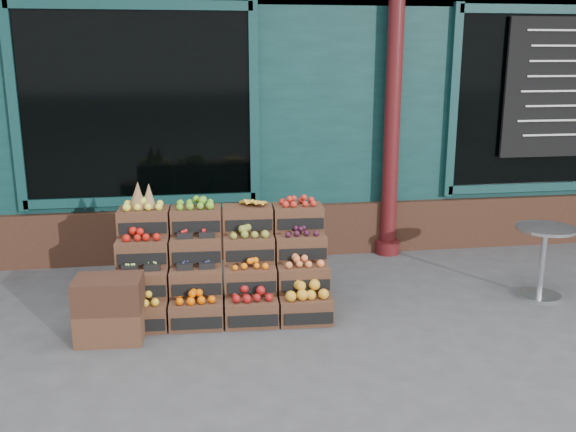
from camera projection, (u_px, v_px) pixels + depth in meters
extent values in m
plane|color=#404043|center=(324.00, 332.00, 5.44)|extent=(60.00, 60.00, 0.00)
cube|color=#0E3130|center=(255.00, 46.00, 9.83)|extent=(12.00, 6.00, 4.80)
cube|color=#0E3130|center=(284.00, 126.00, 7.23)|extent=(12.00, 0.12, 3.00)
cube|color=#372016|center=(285.00, 230.00, 7.45)|extent=(12.00, 0.18, 0.60)
cube|color=black|center=(137.00, 106.00, 6.85)|extent=(2.40, 0.06, 2.00)
cube|color=black|center=(552.00, 101.00, 7.58)|extent=(2.40, 0.06, 2.00)
cylinder|color=#4A1113|center=(392.00, 117.00, 7.19)|extent=(0.18, 0.18, 3.20)
cube|color=black|center=(557.00, 88.00, 7.47)|extent=(1.30, 0.04, 1.60)
cube|color=#492C1D|center=(141.00, 315.00, 5.50)|extent=(0.47, 0.34, 0.23)
cube|color=black|center=(139.00, 326.00, 5.34)|extent=(0.42, 0.04, 0.10)
cube|color=gold|center=(140.00, 299.00, 5.46)|extent=(0.38, 0.26, 0.07)
cube|color=#492C1D|center=(197.00, 313.00, 5.55)|extent=(0.47, 0.34, 0.23)
cube|color=black|center=(196.00, 324.00, 5.39)|extent=(0.42, 0.04, 0.10)
cube|color=#DC5600|center=(196.00, 296.00, 5.51)|extent=(0.38, 0.26, 0.08)
cube|color=#492C1D|center=(251.00, 311.00, 5.59)|extent=(0.47, 0.34, 0.23)
cube|color=black|center=(252.00, 321.00, 5.44)|extent=(0.42, 0.04, 0.10)
cube|color=maroon|center=(251.00, 294.00, 5.56)|extent=(0.38, 0.26, 0.09)
cube|color=#492C1D|center=(305.00, 309.00, 5.64)|extent=(0.47, 0.34, 0.23)
cube|color=black|center=(308.00, 319.00, 5.48)|extent=(0.42, 0.04, 0.10)
cube|color=orange|center=(305.00, 291.00, 5.60)|extent=(0.38, 0.26, 0.11)
cube|color=#492C1D|center=(142.00, 282.00, 5.63)|extent=(0.47, 0.34, 0.23)
cube|color=black|center=(140.00, 292.00, 5.47)|extent=(0.42, 0.04, 0.10)
cube|color=#9DD25A|center=(141.00, 269.00, 5.60)|extent=(0.38, 0.26, 0.03)
cube|color=#492C1D|center=(196.00, 281.00, 5.68)|extent=(0.47, 0.34, 0.23)
cube|color=black|center=(196.00, 290.00, 5.52)|extent=(0.42, 0.04, 0.10)
cube|color=navy|center=(196.00, 267.00, 5.65)|extent=(0.38, 0.26, 0.03)
cube|color=#492C1D|center=(250.00, 279.00, 5.72)|extent=(0.47, 0.34, 0.23)
cube|color=black|center=(251.00, 288.00, 5.57)|extent=(0.42, 0.04, 0.10)
cube|color=orange|center=(250.00, 263.00, 5.69)|extent=(0.38, 0.26, 0.06)
cube|color=#492C1D|center=(303.00, 277.00, 5.77)|extent=(0.47, 0.34, 0.23)
cube|color=black|center=(305.00, 286.00, 5.61)|extent=(0.42, 0.04, 0.10)
cube|color=orange|center=(303.00, 261.00, 5.73)|extent=(0.38, 0.26, 0.07)
cube|color=#492C1D|center=(143.00, 251.00, 5.76)|extent=(0.47, 0.34, 0.23)
cube|color=black|center=(141.00, 259.00, 5.60)|extent=(0.42, 0.04, 0.10)
cube|color=#AA130B|center=(142.00, 235.00, 5.72)|extent=(0.38, 0.26, 0.08)
cube|color=#492C1D|center=(196.00, 249.00, 5.81)|extent=(0.47, 0.34, 0.23)
cube|color=black|center=(196.00, 258.00, 5.65)|extent=(0.42, 0.04, 0.10)
cube|color=red|center=(196.00, 236.00, 5.78)|extent=(0.38, 0.26, 0.03)
cube|color=#492C1D|center=(249.00, 248.00, 5.85)|extent=(0.47, 0.34, 0.23)
cube|color=black|center=(250.00, 256.00, 5.70)|extent=(0.42, 0.04, 0.10)
cube|color=olive|center=(248.00, 232.00, 5.82)|extent=(0.38, 0.26, 0.08)
cube|color=#492C1D|center=(300.00, 246.00, 5.90)|extent=(0.47, 0.34, 0.23)
cube|color=black|center=(303.00, 254.00, 5.74)|extent=(0.42, 0.04, 0.10)
cube|color=#330F21|center=(300.00, 231.00, 5.87)|extent=(0.38, 0.26, 0.06)
cube|color=#492C1D|center=(144.00, 221.00, 5.89)|extent=(0.47, 0.34, 0.23)
cube|color=black|center=(142.00, 228.00, 5.73)|extent=(0.42, 0.04, 0.10)
cube|color=yellow|center=(143.00, 205.00, 5.85)|extent=(0.38, 0.26, 0.08)
cube|color=#492C1D|center=(196.00, 220.00, 5.94)|extent=(0.47, 0.34, 0.23)
cube|color=black|center=(196.00, 227.00, 5.78)|extent=(0.42, 0.04, 0.10)
cube|color=#62A421|center=(196.00, 204.00, 5.90)|extent=(0.38, 0.26, 0.08)
cube|color=#492C1D|center=(247.00, 218.00, 5.98)|extent=(0.47, 0.34, 0.23)
cube|color=black|center=(248.00, 225.00, 5.83)|extent=(0.42, 0.04, 0.10)
cube|color=yellow|center=(247.00, 203.00, 5.95)|extent=(0.38, 0.26, 0.07)
cube|color=#492C1D|center=(298.00, 217.00, 6.03)|extent=(0.47, 0.34, 0.23)
cube|color=black|center=(300.00, 224.00, 5.87)|extent=(0.42, 0.04, 0.10)
cube|color=red|center=(298.00, 202.00, 6.00)|extent=(0.38, 0.26, 0.07)
cube|color=#372016|center=(224.00, 304.00, 5.76)|extent=(1.90, 0.42, 0.23)
cube|color=#372016|center=(224.00, 284.00, 5.92)|extent=(1.90, 0.42, 0.46)
cube|color=#372016|center=(223.00, 266.00, 6.07)|extent=(1.90, 0.42, 0.69)
cone|color=olive|center=(138.00, 195.00, 5.82)|extent=(0.16, 0.16, 0.26)
cone|color=olive|center=(149.00, 196.00, 5.87)|extent=(0.14, 0.14, 0.23)
cube|color=#492C1D|center=(111.00, 324.00, 5.27)|extent=(0.56, 0.41, 0.27)
cube|color=#372016|center=(109.00, 294.00, 5.20)|extent=(0.56, 0.41, 0.27)
cylinder|color=silver|center=(539.00, 295.00, 6.23)|extent=(0.41, 0.41, 0.03)
cylinder|color=silver|center=(542.00, 263.00, 6.15)|extent=(0.06, 0.06, 0.67)
cylinder|color=silver|center=(546.00, 228.00, 6.06)|extent=(0.56, 0.56, 0.03)
imported|color=#144718|center=(183.00, 158.00, 7.74)|extent=(0.79, 0.52, 2.14)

